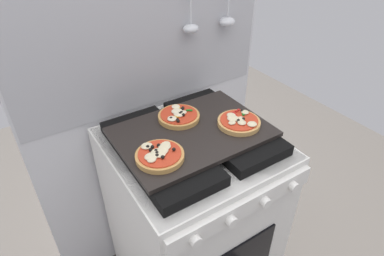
# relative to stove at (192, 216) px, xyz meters

# --- Properties ---
(kitchen_backsplash) EXTENTS (1.10, 0.09, 1.55)m
(kitchen_backsplash) POSITION_rel_stove_xyz_m (0.00, 0.34, 0.34)
(kitchen_backsplash) COLOR silver
(kitchen_backsplash) RESTS_ON ground_plane
(stove) EXTENTS (0.60, 0.64, 0.90)m
(stove) POSITION_rel_stove_xyz_m (0.00, 0.00, 0.00)
(stove) COLOR white
(stove) RESTS_ON ground_plane
(baking_tray) EXTENTS (0.54, 0.38, 0.02)m
(baking_tray) POSITION_rel_stove_xyz_m (0.00, 0.00, 0.46)
(baking_tray) COLOR black
(baking_tray) RESTS_ON stove
(pizza_left) EXTENTS (0.16, 0.16, 0.03)m
(pizza_left) POSITION_rel_stove_xyz_m (-0.17, -0.07, 0.48)
(pizza_left) COLOR tan
(pizza_left) RESTS_ON baking_tray
(pizza_right) EXTENTS (0.16, 0.16, 0.03)m
(pizza_right) POSITION_rel_stove_xyz_m (0.17, -0.06, 0.48)
(pizza_right) COLOR tan
(pizza_right) RESTS_ON baking_tray
(pizza_center) EXTENTS (0.16, 0.16, 0.03)m
(pizza_center) POSITION_rel_stove_xyz_m (-0.00, 0.09, 0.48)
(pizza_center) COLOR tan
(pizza_center) RESTS_ON baking_tray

